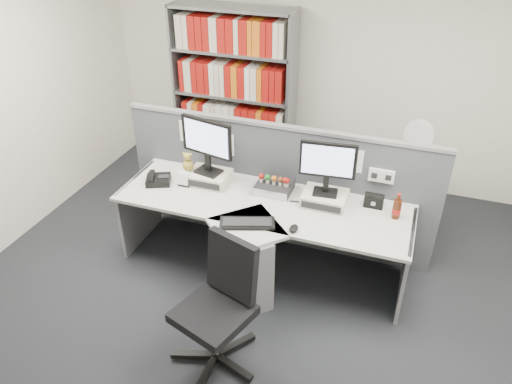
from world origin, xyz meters
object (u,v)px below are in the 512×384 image
at_px(desk, 254,240).
at_px(desk_calendar, 184,180).
at_px(keyboard, 247,223).
at_px(cola_bottle, 397,209).
at_px(monitor_left, 207,142).
at_px(monitor_right, 328,164).
at_px(shelving_unit, 234,98).
at_px(desk_phone, 158,180).
at_px(speaker, 374,201).
at_px(office_chair, 221,302).
at_px(filing_cabinet, 407,194).
at_px(desk_fan, 419,137).
at_px(mouse, 294,228).
at_px(desktop_pc, 274,187).

bearing_deg(desk, desk_calendar, 162.05).
height_order(keyboard, cola_bottle, cola_bottle).
bearing_deg(desk_calendar, monitor_left, 35.53).
bearing_deg(monitor_right, shelving_unit, 134.05).
relative_size(desk_phone, speaker, 1.71).
relative_size(desk_calendar, office_chair, 0.13).
height_order(desk_calendar, filing_cabinet, desk_calendar).
relative_size(desk, monitor_left, 4.93).
distance_m(desk_fan, office_chair, 2.58).
height_order(desk_phone, office_chair, office_chair).
xyz_separation_m(monitor_left, mouse, (0.96, -0.48, -0.39)).
relative_size(mouse, filing_cabinet, 0.16).
height_order(shelving_unit, office_chair, shelving_unit).
bearing_deg(desk_phone, monitor_right, 6.60).
bearing_deg(desk_calendar, cola_bottle, 3.46).
bearing_deg(desk_fan, speaker, -106.39).
relative_size(speaker, shelving_unit, 0.08).
bearing_deg(monitor_left, cola_bottle, -0.65).
height_order(monitor_left, speaker, monitor_left).
xyz_separation_m(desk, monitor_right, (0.52, 0.38, 0.65)).
height_order(keyboard, office_chair, office_chair).
bearing_deg(monitor_right, monitor_left, 179.99).
height_order(desk, keyboard, keyboard).
distance_m(keyboard, mouse, 0.38).
xyz_separation_m(desk_calendar, filing_cabinet, (1.97, 1.15, -0.43)).
relative_size(desktop_pc, cola_bottle, 1.36).
bearing_deg(mouse, speaker, 45.72).
relative_size(desktop_pc, keyboard, 0.66).
height_order(desk, desk_phone, desk_phone).
xyz_separation_m(desk_phone, cola_bottle, (2.15, 0.16, 0.05)).
height_order(cola_bottle, filing_cabinet, cola_bottle).
height_order(monitor_right, desk_phone, monitor_right).
xyz_separation_m(desktop_pc, cola_bottle, (1.08, -0.06, 0.04)).
bearing_deg(speaker, filing_cabinet, 73.62).
relative_size(monitor_left, desktop_pc, 1.67).
xyz_separation_m(mouse, shelving_unit, (-1.27, 1.94, 0.24)).
height_order(mouse, cola_bottle, cola_bottle).
distance_m(monitor_left, filing_cabinet, 2.20).
height_order(shelving_unit, desk_fan, shelving_unit).
height_order(keyboard, speaker, speaker).
bearing_deg(mouse, desk, 165.93).
bearing_deg(speaker, desk_fan, 73.61).
relative_size(mouse, shelving_unit, 0.05).
xyz_separation_m(desk, office_chair, (0.05, -0.86, 0.08)).
xyz_separation_m(cola_bottle, desk_fan, (0.07, 1.03, 0.20)).
relative_size(desk, desk_calendar, 19.37).
bearing_deg(filing_cabinet, shelving_unit, 167.93).
relative_size(desk_calendar, desk_fan, 0.28).
relative_size(monitor_left, keyboard, 1.10).
distance_m(monitor_right, shelving_unit, 2.04).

